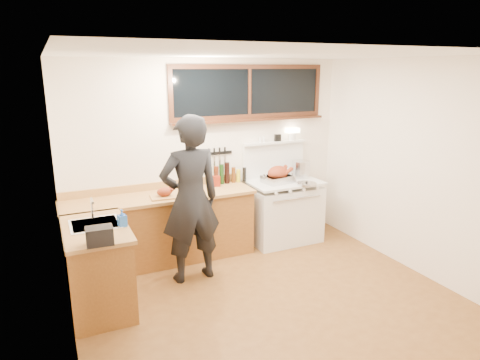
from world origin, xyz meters
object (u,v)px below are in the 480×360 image
vintage_stove (283,209)px  man (190,200)px  roast_turkey (278,176)px  cutting_board (165,194)px

vintage_stove → man: (-1.60, -0.59, 0.52)m
vintage_stove → man: bearing=-159.7°
man → roast_turkey: bearing=20.2°
man → roast_turkey: (1.48, 0.55, 0.01)m
vintage_stove → roast_turkey: size_ratio=3.56×
vintage_stove → cutting_board: 1.83m
vintage_stove → cutting_board: (-1.77, -0.09, 0.48)m
vintage_stove → man: 1.79m
vintage_stove → roast_turkey: bearing=-158.3°
roast_turkey → cutting_board: bearing=-178.7°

